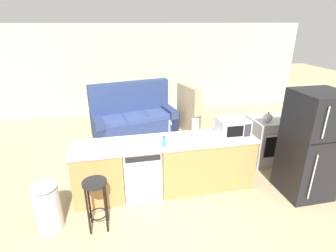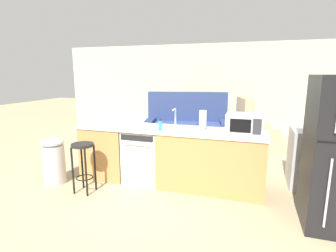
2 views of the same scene
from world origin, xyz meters
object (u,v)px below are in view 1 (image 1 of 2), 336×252
microwave (233,127)px  armchair (195,117)px  dishwasher (142,170)px  kettle (268,118)px  refrigerator (311,145)px  stove_range (268,140)px  trash_bin (47,205)px  paper_towel_roll (195,127)px  bar_stool (96,195)px  couch (133,118)px  soap_bottle (164,142)px

microwave → armchair: size_ratio=0.42×
dishwasher → kettle: bearing=9.9°
refrigerator → armchair: bearing=107.8°
stove_range → trash_bin: size_ratio=1.22×
dishwasher → stove_range: 2.66m
paper_towel_roll → bar_stool: (-1.59, -0.80, -0.50)m
stove_range → trash_bin: bearing=-164.4°
trash_bin → armchair: (2.99, 2.93, -0.03)m
dishwasher → paper_towel_roll: paper_towel_roll is taller
refrigerator → couch: refrigerator is taller
stove_range → paper_towel_roll: bearing=-165.8°
paper_towel_roll → kettle: bearing=11.2°
refrigerator → stove_range: bearing=90.0°
bar_stool → refrigerator: bearing=2.3°
soap_bottle → bar_stool: 1.21m
refrigerator → soap_bottle: size_ratio=9.77×
couch → armchair: couch is taller
dishwasher → stove_range: stove_range is taller
armchair → paper_towel_roll: bearing=-108.2°
refrigerator → kettle: 0.99m
paper_towel_roll → armchair: 2.48m
couch → armchair: 1.58m
kettle → couch: 3.20m
microwave → trash_bin: 2.99m
paper_towel_roll → armchair: bearing=71.8°
trash_bin → microwave: bearing=10.8°
dishwasher → bar_stool: 0.97m
microwave → paper_towel_roll: size_ratio=1.77×
armchair → microwave: bearing=-93.1°
refrigerator → trash_bin: refrigerator is taller
kettle → refrigerator: bearing=-80.3°
dishwasher → microwave: bearing=-0.0°
trash_bin → armchair: armchair is taller
soap_bottle → bar_stool: size_ratio=0.24×
microwave → trash_bin: size_ratio=0.68×
soap_bottle → trash_bin: (-1.67, -0.36, -0.59)m
refrigerator → paper_towel_roll: 1.82m
microwave → paper_towel_roll: paper_towel_roll is taller
paper_towel_roll → trash_bin: paper_towel_roll is taller
soap_bottle → trash_bin: soap_bottle is taller
microwave → armchair: armchair is taller
refrigerator → trash_bin: size_ratio=2.32×
stove_range → trash_bin: stove_range is taller
refrigerator → microwave: 1.22m
stove_range → armchair: bearing=117.3°
dishwasher → armchair: armchair is taller
microwave → kettle: 1.00m
soap_bottle → armchair: (1.32, 2.57, -0.62)m
stove_range → kettle: bearing=-142.8°
soap_bottle → paper_towel_roll: bearing=27.9°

